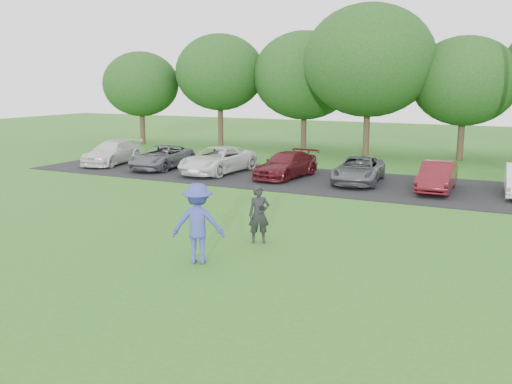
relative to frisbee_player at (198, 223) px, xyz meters
The scene contains 6 objects.
ground 1.27m from the frisbee_player, 75.56° to the right, with size 100.00×100.00×0.00m, color #2F671D.
parking_lot 12.27m from the frisbee_player, 89.07° to the left, with size 32.00×6.50×0.03m, color black.
frisbee_player is the anchor object (origin of this frame).
camera_bystander 2.30m from the frisbee_player, 76.18° to the left, with size 0.69×0.63×1.59m.
parked_cars 12.22m from the frisbee_player, 94.78° to the left, with size 28.92×4.87×1.25m.
tree_row 22.40m from the frisbee_player, 85.55° to the left, with size 42.39×9.85×8.64m.
Camera 1 is at (7.06, -10.54, 4.37)m, focal length 40.00 mm.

